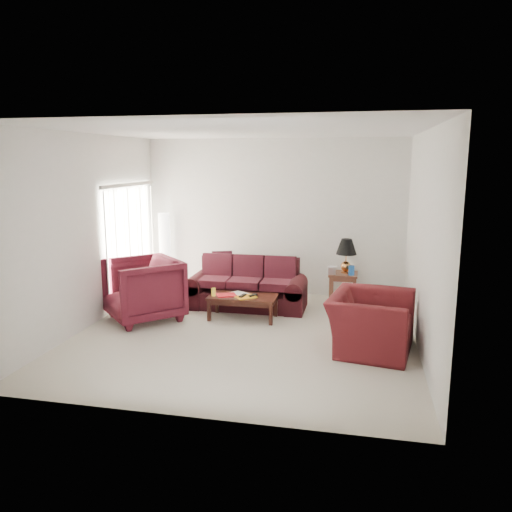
{
  "coord_description": "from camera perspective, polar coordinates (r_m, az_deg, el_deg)",
  "views": [
    {
      "loc": [
        1.65,
        -6.97,
        2.6
      ],
      "look_at": [
        0.0,
        0.85,
        1.05
      ],
      "focal_mm": 35.0,
      "sensor_mm": 36.0,
      "label": 1
    }
  ],
  "objects": [
    {
      "name": "table_lamp",
      "position": [
        9.21,
        10.26,
        0.0
      ],
      "size": [
        0.38,
        0.38,
        0.63
      ],
      "primitive_type": null,
      "rotation": [
        0.0,
        0.0,
        -0.01
      ],
      "color": "#DD8B45",
      "rests_on": "end_table"
    },
    {
      "name": "magazine_orange",
      "position": [
        8.14,
        -1.17,
        -4.7
      ],
      "size": [
        0.39,
        0.38,
        0.02
      ],
      "primitive_type": "cube",
      "rotation": [
        0.0,
        0.0,
        0.71
      ],
      "color": "#F2A21C",
      "rests_on": "coffee_table"
    },
    {
      "name": "yellow_glass",
      "position": [
        8.25,
        -4.89,
        -4.13
      ],
      "size": [
        0.09,
        0.09,
        0.13
      ],
      "primitive_type": "cylinder",
      "rotation": [
        0.0,
        0.0,
        -0.22
      ],
      "color": "yellow",
      "rests_on": "coffee_table"
    },
    {
      "name": "sofa",
      "position": [
        8.86,
        -1.12,
        -3.2
      ],
      "size": [
        2.11,
        0.94,
        0.86
      ],
      "primitive_type": null,
      "rotation": [
        0.0,
        0.0,
        0.02
      ],
      "color": "black",
      "rests_on": "ground"
    },
    {
      "name": "magazine_white",
      "position": [
        8.33,
        -1.96,
        -4.33
      ],
      "size": [
        0.38,
        0.36,
        0.02
      ],
      "primitive_type": "cube",
      "rotation": [
        0.0,
        0.0,
        -0.58
      ],
      "color": "silver",
      "rests_on": "coffee_table"
    },
    {
      "name": "clock",
      "position": [
        9.07,
        8.62,
        -1.68
      ],
      "size": [
        0.15,
        0.08,
        0.14
      ],
      "primitive_type": "cube",
      "rotation": [
        0.0,
        0.0,
        0.26
      ],
      "color": "silver",
      "rests_on": "end_table"
    },
    {
      "name": "coffee_table",
      "position": [
        8.3,
        -1.5,
        -5.87
      ],
      "size": [
        1.25,
        0.97,
        0.39
      ],
      "primitive_type": null,
      "rotation": [
        0.0,
        0.0,
        -0.43
      ],
      "color": "black",
      "rests_on": "ground"
    },
    {
      "name": "armchair_right",
      "position": [
        7.09,
        12.96,
        -7.41
      ],
      "size": [
        1.26,
        1.38,
        0.79
      ],
      "primitive_type": "imported",
      "rotation": [
        0.0,
        0.0,
        1.4
      ],
      "color": "#461013",
      "rests_on": "ground"
    },
    {
      "name": "picture_frame",
      "position": [
        9.45,
        8.84,
        -1.16
      ],
      "size": [
        0.14,
        0.16,
        0.05
      ],
      "primitive_type": "cube",
      "rotation": [
        1.36,
        0.0,
        -0.14
      ],
      "color": "silver",
      "rests_on": "end_table"
    },
    {
      "name": "end_table",
      "position": [
        9.31,
        9.89,
        -3.62
      ],
      "size": [
        0.57,
        0.57,
        0.56
      ],
      "primitive_type": null,
      "rotation": [
        0.0,
        0.0,
        0.1
      ],
      "color": "#4A2819",
      "rests_on": "ground"
    },
    {
      "name": "floor_lamp",
      "position": [
        10.09,
        -10.36,
        0.48
      ],
      "size": [
        0.29,
        0.29,
        1.59
      ],
      "primitive_type": null,
      "rotation": [
        0.0,
        0.0,
        -0.13
      ],
      "color": "white",
      "rests_on": "ground"
    },
    {
      "name": "throw_pillow",
      "position": [
        9.64,
        -3.89,
        -0.57
      ],
      "size": [
        0.43,
        0.31,
        0.4
      ],
      "primitive_type": "cube",
      "rotation": [
        -0.21,
        0.0,
        0.36
      ],
      "color": "black",
      "rests_on": "sofa"
    },
    {
      "name": "remote_a",
      "position": [
        8.15,
        -1.54,
        -4.54
      ],
      "size": [
        0.09,
        0.2,
        0.02
      ],
      "primitive_type": "cube",
      "rotation": [
        0.0,
        0.0,
        -0.21
      ],
      "color": "black",
      "rests_on": "coffee_table"
    },
    {
      "name": "remote_b",
      "position": [
        8.17,
        -0.35,
        -4.49
      ],
      "size": [
        0.12,
        0.18,
        0.02
      ],
      "primitive_type": "cube",
      "rotation": [
        0.0,
        0.0,
        -0.43
      ],
      "color": "black",
      "rests_on": "coffee_table"
    },
    {
      "name": "blinds",
      "position": [
        9.34,
        -14.09,
        1.28
      ],
      "size": [
        0.1,
        2.0,
        2.16
      ],
      "primitive_type": "cube",
      "color": "silver",
      "rests_on": "ground"
    },
    {
      "name": "floor",
      "position": [
        7.62,
        -1.34,
        -8.98
      ],
      "size": [
        5.0,
        5.0,
        0.0
      ],
      "primitive_type": "plane",
      "color": "beige",
      "rests_on": "ground"
    },
    {
      "name": "blue_canister",
      "position": [
        9.1,
        10.85,
        -1.62
      ],
      "size": [
        0.11,
        0.11,
        0.17
      ],
      "primitive_type": "cylinder",
      "rotation": [
        0.0,
        0.0,
        0.06
      ],
      "color": "#174896",
      "rests_on": "end_table"
    },
    {
      "name": "armchair_left",
      "position": [
        8.37,
        -12.8,
        -3.75
      ],
      "size": [
        1.57,
        1.57,
        1.02
      ],
      "primitive_type": "imported",
      "rotation": [
        0.0,
        0.0,
        -0.79
      ],
      "color": "#440F1A",
      "rests_on": "ground"
    },
    {
      "name": "magazine_red",
      "position": [
        8.26,
        -3.41,
        -4.49
      ],
      "size": [
        0.39,
        0.36,
        0.02
      ],
      "primitive_type": "cube",
      "rotation": [
        0.0,
        0.0,
        0.49
      ],
      "color": "#AE111A",
      "rests_on": "coffee_table"
    }
  ]
}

